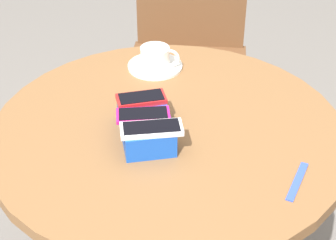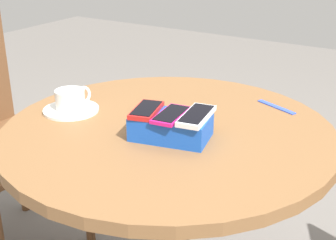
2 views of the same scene
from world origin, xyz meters
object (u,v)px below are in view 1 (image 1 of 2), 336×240
object	(u,v)px
phone_red	(141,99)
lanyard_strap	(297,181)
coffee_cup	(156,56)
phone_white	(151,129)
phone_box	(146,126)
chair_far_side	(188,55)
saucer	(155,66)
round_table	(168,175)
phone_magenta	(143,115)

from	to	relation	value
phone_red	lanyard_strap	size ratio (longest dim) A/B	0.97
coffee_cup	phone_white	bearing A→B (deg)	-177.89
phone_box	chair_far_side	bearing A→B (deg)	-6.21
coffee_cup	phone_red	bearing A→B (deg)	176.05
saucer	chair_far_side	bearing A→B (deg)	-10.03
round_table	lanyard_strap	distance (m)	0.38
phone_magenta	phone_red	bearing A→B (deg)	8.39
phone_box	saucer	bearing A→B (deg)	-0.13
phone_box	phone_magenta	size ratio (longest dim) A/B	1.60
round_table	phone_magenta	distance (m)	0.23
phone_magenta	saucer	bearing A→B (deg)	-1.03
phone_white	chair_far_side	size ratio (longest dim) A/B	0.16
round_table	phone_magenta	bearing A→B (deg)	128.27
phone_white	coffee_cup	distance (m)	0.39
phone_magenta	coffee_cup	distance (m)	0.34
phone_white	phone_magenta	bearing A→B (deg)	22.28
phone_magenta	coffee_cup	size ratio (longest dim) A/B	1.15
round_table	phone_magenta	size ratio (longest dim) A/B	6.66
phone_magenta	chair_far_side	distance (m)	0.91
chair_far_side	coffee_cup	bearing A→B (deg)	170.28
phone_magenta	lanyard_strap	distance (m)	0.38
phone_red	lanyard_strap	xyz separation A→B (m)	(-0.21, -0.35, -0.06)
coffee_cup	lanyard_strap	size ratio (longest dim) A/B	0.85
saucer	coffee_cup	distance (m)	0.03
lanyard_strap	phone_magenta	bearing A→B (deg)	66.71
phone_white	lanyard_strap	bearing A→B (deg)	-105.81
phone_box	saucer	size ratio (longest dim) A/B	1.33
phone_white	coffee_cup	xyz separation A→B (m)	(0.39, 0.01, -0.03)
phone_box	coffee_cup	bearing A→B (deg)	-0.62
lanyard_strap	chair_far_side	world-z (taller)	chair_far_side
lanyard_strap	round_table	bearing A→B (deg)	56.23
coffee_cup	saucer	bearing A→B (deg)	79.55
phone_red	lanyard_strap	bearing A→B (deg)	-121.26
phone_magenta	coffee_cup	bearing A→B (deg)	-1.51
phone_red	chair_far_side	bearing A→B (deg)	-7.77
phone_magenta	saucer	size ratio (longest dim) A/B	0.83
round_table	saucer	size ratio (longest dim) A/B	5.55
phone_magenta	saucer	xyz separation A→B (m)	(0.33, -0.01, -0.06)
round_table	phone_box	world-z (taller)	phone_box
saucer	phone_white	bearing A→B (deg)	-177.48
lanyard_strap	chair_far_side	bearing A→B (deg)	13.62
phone_box	phone_white	distance (m)	0.07
phone_magenta	lanyard_strap	world-z (taller)	phone_magenta
round_table	saucer	distance (m)	0.33
saucer	coffee_cup	world-z (taller)	coffee_cup
phone_red	lanyard_strap	world-z (taller)	phone_red
round_table	phone_white	size ratio (longest dim) A/B	5.90
phone_white	phone_red	xyz separation A→B (m)	(0.12, 0.03, -0.00)
phone_red	chair_far_side	distance (m)	0.85
phone_red	phone_white	bearing A→B (deg)	-164.96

